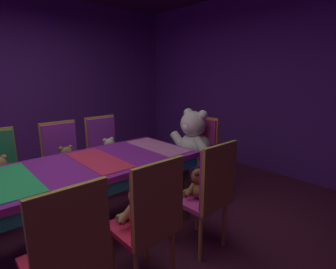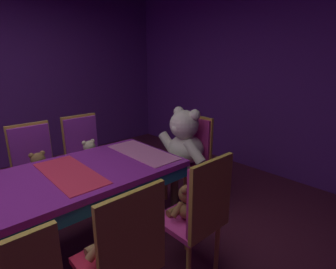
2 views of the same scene
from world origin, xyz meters
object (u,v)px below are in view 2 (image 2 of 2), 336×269
banquet_table (22,199)px  chair_left_2 (34,162)px  teddy_right_3 (187,203)px  throne_chair (193,150)px  chair_right_3 (202,208)px  chair_left_3 (84,149)px  king_teddy_bear (183,141)px  teddy_left_3 (90,154)px  teddy_left_2 (39,168)px  teddy_right_2 (112,239)px  chair_right_2 (126,251)px

banquet_table → chair_left_2: (-0.85, 0.33, -0.06)m
teddy_right_3 → throne_chair: bearing=-50.2°
banquet_table → chair_right_3: (0.88, 0.92, -0.06)m
chair_left_3 → king_teddy_bear: 1.17m
teddy_left_3 → teddy_right_3: size_ratio=1.02×
teddy_left_2 → king_teddy_bear: king_teddy_bear is taller
throne_chair → banquet_table: bearing=-0.0°
chair_left_2 → throne_chair: (0.85, 1.48, 0.00)m
banquet_table → chair_left_2: bearing=158.8°
banquet_table → teddy_left_3: (-0.74, 0.89, -0.08)m
chair_right_3 → banquet_table: bearing=46.1°
teddy_right_2 → teddy_right_3: teddy_right_2 is taller
chair_left_3 → banquet_table: bearing=-45.1°
chair_left_2 → teddy_right_2: 1.58m
banquet_table → teddy_left_2: bearing=155.0°
banquet_table → chair_right_3: 1.27m
chair_left_2 → teddy_left_2: (0.14, 0.00, -0.02)m
chair_right_3 → king_teddy_bear: 1.15m
teddy_right_2 → teddy_left_2: bearing=-1.7°
chair_left_2 → chair_right_2: size_ratio=1.00×
teddy_right_3 → banquet_table: bearing=51.1°
banquet_table → teddy_right_3: banquet_table is taller
teddy_right_2 → throne_chair: bearing=-64.2°
banquet_table → throne_chair: (0.00, 1.80, -0.06)m
chair_left_2 → teddy_left_2: 0.14m
chair_right_2 → chair_right_3: 0.63m
teddy_right_3 → king_teddy_bear: (-0.74, 0.72, 0.16)m
banquet_table → king_teddy_bear: bearing=90.0°
teddy_left_2 → chair_left_3: size_ratio=0.30×
chair_right_2 → chair_left_3: bearing=-18.8°
teddy_right_2 → king_teddy_bear: size_ratio=0.48×
chair_left_2 → chair_left_3: size_ratio=1.00×
banquet_table → chair_right_2: chair_right_2 is taller
banquet_table → chair_right_3: size_ratio=2.56×
teddy_left_3 → teddy_right_2: (1.48, -0.60, 0.01)m
chair_left_2 → throne_chair: bearing=60.1°
king_teddy_bear → banquet_table: bearing=-0.0°
throne_chair → teddy_right_2: bearing=25.8°
teddy_left_2 → chair_left_2: bearing=-180.0°
chair_right_3 → teddy_right_3: size_ratio=3.46×
chair_left_2 → chair_right_2: 1.73m
chair_left_3 → throne_chair: (0.88, 0.92, 0.00)m
chair_left_3 → teddy_right_3: (1.62, 0.03, -0.02)m
teddy_left_3 → teddy_right_3: (1.48, 0.03, -0.00)m
king_teddy_bear → chair_left_3: bearing=-49.7°
banquet_table → teddy_right_2: teddy_right_2 is taller
chair_right_2 → king_teddy_bear: 1.62m
chair_left_2 → king_teddy_bear: king_teddy_bear is taller
teddy_left_3 → throne_chair: bearing=51.1°
banquet_table → chair_left_3: (-0.88, 0.89, -0.06)m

